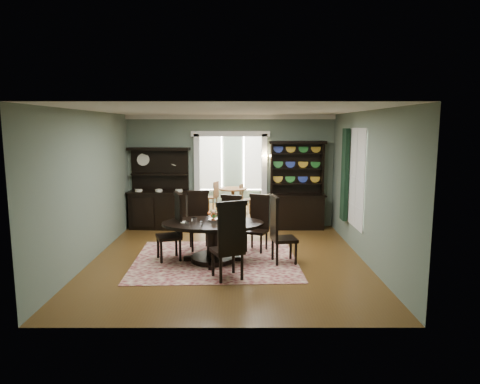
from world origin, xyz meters
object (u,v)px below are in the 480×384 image
object	(u,v)px
dining_table	(213,234)
sideboard	(160,200)
welsh_dresser	(297,197)
parlor_table	(233,197)

from	to	relation	value
dining_table	sideboard	bearing A→B (deg)	118.73
welsh_dresser	parlor_table	bearing A→B (deg)	132.24
welsh_dresser	parlor_table	size ratio (longest dim) A/B	2.68
dining_table	parlor_table	size ratio (longest dim) A/B	2.35
welsh_dresser	parlor_table	world-z (taller)	welsh_dresser
dining_table	sideboard	size ratio (longest dim) A/B	0.95
parlor_table	sideboard	bearing A→B (deg)	-135.07
dining_table	parlor_table	world-z (taller)	same
sideboard	welsh_dresser	xyz separation A→B (m)	(3.64, -0.00, 0.09)
sideboard	parlor_table	size ratio (longest dim) A/B	2.48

